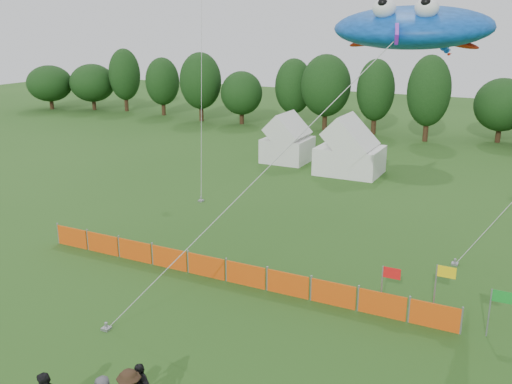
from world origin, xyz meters
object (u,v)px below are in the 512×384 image
at_px(barrier_fence, 225,270).
at_px(stingray_kite, 415,28).
at_px(tent_left, 288,142).
at_px(tent_right, 350,152).

distance_m(barrier_fence, stingray_kite, 12.69).
height_order(tent_left, stingray_kite, stingray_kite).
bearing_deg(barrier_fence, stingray_kite, 20.51).
xyz_separation_m(tent_left, stingray_kite, (13.59, -19.34, 9.22)).
height_order(barrier_fence, stingray_kite, stingray_kite).
distance_m(tent_left, barrier_fence, 22.95).
bearing_deg(stingray_kite, barrier_fence, -159.49).
height_order(tent_left, tent_right, tent_right).
bearing_deg(tent_left, stingray_kite, -54.91).
relative_size(tent_right, stingray_kite, 0.30).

